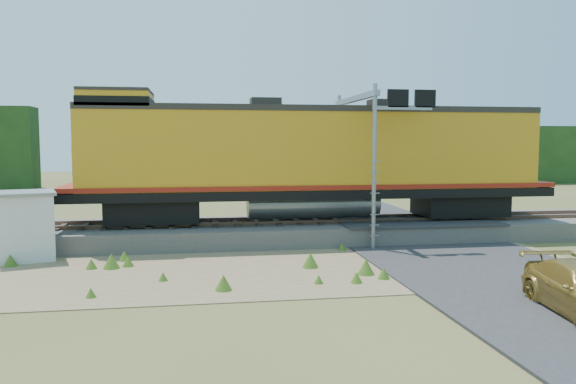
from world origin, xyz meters
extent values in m
plane|color=#475123|center=(0.00, 0.00, 0.00)|extent=(140.00, 140.00, 0.00)
cube|color=slate|center=(0.00, 6.00, 0.40)|extent=(70.00, 5.00, 0.80)
cube|color=brown|center=(0.00, 5.28, 0.88)|extent=(70.00, 0.10, 0.16)
cube|color=brown|center=(0.00, 6.72, 0.88)|extent=(70.00, 0.10, 0.16)
cube|color=#8C7754|center=(-2.00, 0.50, 0.01)|extent=(26.00, 8.00, 0.03)
cube|color=#38383A|center=(7.00, 6.00, 0.83)|extent=(7.00, 5.20, 0.06)
cube|color=#38383A|center=(7.00, 22.00, 0.04)|extent=(7.00, 24.00, 0.08)
cube|color=#1A3513|center=(0.00, 38.00, 3.25)|extent=(36.00, 3.00, 6.50)
cube|color=black|center=(-4.37, 6.00, 1.44)|extent=(3.83, 2.45, 0.96)
cube|color=black|center=(9.45, 6.00, 1.44)|extent=(3.83, 2.45, 0.96)
cube|color=black|center=(2.54, 6.00, 2.11)|extent=(21.27, 3.19, 0.38)
cylinder|color=gray|center=(2.54, 6.00, 1.60)|extent=(5.85, 1.28, 1.28)
cube|color=orange|center=(2.54, 6.00, 3.95)|extent=(19.67, 3.08, 3.30)
cube|color=maroon|center=(2.54, 6.00, 2.43)|extent=(21.27, 3.24, 0.19)
cube|color=#28231E|center=(2.54, 6.00, 5.72)|extent=(19.67, 3.14, 0.26)
cube|color=orange|center=(-5.76, 6.00, 5.97)|extent=(2.76, 3.08, 0.74)
cube|color=#28231E|center=(-5.76, 6.00, 6.38)|extent=(2.76, 3.14, 0.13)
cube|color=black|center=(-5.76, 6.00, 5.92)|extent=(2.82, 3.14, 0.37)
cube|color=maroon|center=(-7.35, 6.00, 3.58)|extent=(0.11, 2.13, 1.28)
cube|color=#28231E|center=(0.41, 6.00, 5.97)|extent=(1.28, 1.06, 0.48)
cube|color=#28231E|center=(5.73, 6.00, 5.97)|extent=(1.28, 1.06, 0.48)
cube|color=silver|center=(-8.80, 3.38, 1.21)|extent=(2.41, 2.41, 2.42)
cube|color=gray|center=(-8.80, 3.38, 2.47)|extent=(2.65, 2.65, 0.12)
cylinder|color=gray|center=(4.41, 3.20, 3.31)|extent=(0.17, 0.17, 6.61)
cylinder|color=gray|center=(4.41, 8.80, 3.31)|extent=(0.17, 0.17, 6.61)
cube|color=gray|center=(4.41, 6.00, 6.23)|extent=(0.24, 6.20, 0.24)
cube|color=gray|center=(5.55, 3.20, 5.67)|extent=(2.46, 0.14, 0.14)
cube|color=black|center=(5.36, 3.20, 6.04)|extent=(0.85, 0.14, 0.71)
cube|color=black|center=(6.49, 3.20, 6.04)|extent=(0.85, 0.14, 0.71)
camera|label=1|loc=(-2.55, -18.23, 4.28)|focal=35.00mm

